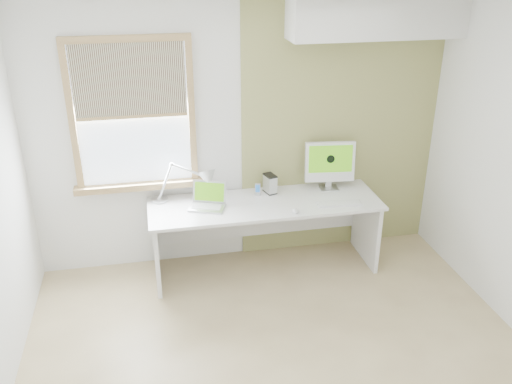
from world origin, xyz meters
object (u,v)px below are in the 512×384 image
object	(u,v)px
desk_lamp	(199,181)
imac	(330,163)
desk	(264,218)
external_drive	(270,184)
laptop	(208,201)

from	to	relation	value
desk_lamp	imac	bearing A→B (deg)	1.77
desk	external_drive	xyz separation A→B (m)	(0.10, 0.15, 0.29)
desk_lamp	imac	size ratio (longest dim) A/B	1.34
desk_lamp	laptop	size ratio (longest dim) A/B	1.73
desk_lamp	laptop	distance (m)	0.21
desk	desk_lamp	xyz separation A→B (m)	(-0.60, 0.10, 0.40)
desk	desk_lamp	distance (m)	0.73
imac	desk	bearing A→B (deg)	-168.48
desk	external_drive	bearing A→B (deg)	57.89
desk_lamp	imac	distance (m)	1.30
desk	imac	xyz separation A→B (m)	(0.70, 0.14, 0.47)
laptop	desk	bearing A→B (deg)	3.27
imac	external_drive	bearing A→B (deg)	179.08
desk	external_drive	size ratio (longest dim) A/B	11.65
laptop	imac	xyz separation A→B (m)	(1.24, 0.17, 0.21)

